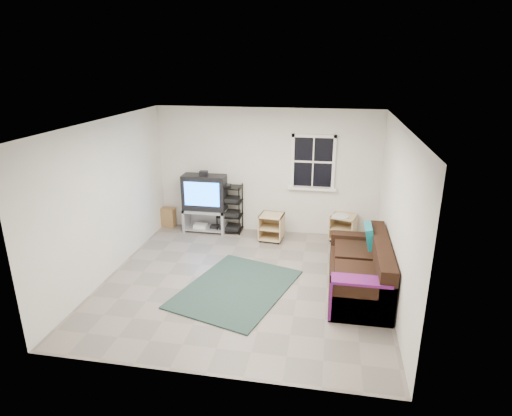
% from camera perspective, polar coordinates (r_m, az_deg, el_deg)
% --- Properties ---
extents(room, '(4.60, 4.62, 4.60)m').
position_cam_1_polar(room, '(8.70, 7.60, 5.64)').
color(room, gray).
rests_on(room, ground).
extents(tv_unit, '(0.90, 0.45, 1.32)m').
position_cam_1_polar(tv_unit, '(9.06, -6.84, 1.28)').
color(tv_unit, '#A5A5AD').
rests_on(tv_unit, ground).
extents(av_rack, '(0.52, 0.38, 1.04)m').
position_cam_1_polar(av_rack, '(9.05, -3.51, -0.47)').
color(av_rack, black).
rests_on(av_rack, ground).
extents(side_table_left, '(0.50, 0.50, 0.54)m').
position_cam_1_polar(side_table_left, '(8.70, 2.14, -2.39)').
color(side_table_left, tan).
rests_on(side_table_left, ground).
extents(side_table_right, '(0.59, 0.59, 0.55)m').
position_cam_1_polar(side_table_right, '(8.85, 11.57, -2.30)').
color(side_table_right, tan).
rests_on(side_table_right, ground).
extents(sofa, '(0.89, 2.00, 0.92)m').
position_cam_1_polar(sofa, '(6.99, 13.85, -8.29)').
color(sofa, black).
rests_on(sofa, ground).
extents(shag_rug, '(2.01, 2.38, 0.02)m').
position_cam_1_polar(shag_rug, '(6.97, -2.65, -10.67)').
color(shag_rug, '#322416').
rests_on(shag_rug, ground).
extents(paper_bag, '(0.31, 0.22, 0.42)m').
position_cam_1_polar(paper_bag, '(9.60, -11.60, -1.21)').
color(paper_bag, '#9E7147').
rests_on(paper_bag, ground).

